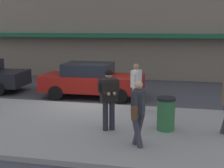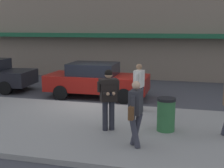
# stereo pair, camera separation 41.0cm
# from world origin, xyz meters

# --- Properties ---
(ground_plane) EXTENTS (80.00, 80.00, 0.00)m
(ground_plane) POSITION_xyz_m (0.00, 0.00, 0.00)
(ground_plane) COLOR #3D3D42
(sidewalk) EXTENTS (32.00, 5.30, 0.14)m
(sidewalk) POSITION_xyz_m (1.00, -2.85, 0.07)
(sidewalk) COLOR gray
(sidewalk) RESTS_ON ground
(curb_paint_line) EXTENTS (28.00, 0.12, 0.01)m
(curb_paint_line) POSITION_xyz_m (1.00, 0.05, 0.00)
(curb_paint_line) COLOR silver
(curb_paint_line) RESTS_ON ground
(parked_sedan_mid) EXTENTS (4.52, 1.98, 1.54)m
(parked_sedan_mid) POSITION_xyz_m (-0.42, 1.37, 0.79)
(parked_sedan_mid) COLOR maroon
(parked_sedan_mid) RESTS_ON ground
(man_texting_on_phone) EXTENTS (0.63, 0.65, 1.81)m
(man_texting_on_phone) POSITION_xyz_m (1.41, -3.21, 1.25)
(man_texting_on_phone) COLOR #23232B
(man_texting_on_phone) RESTS_ON sidewalk
(pedestrian_in_light_coat) EXTENTS (0.38, 0.59, 1.70)m
(pedestrian_in_light_coat) POSITION_xyz_m (1.87, -0.81, 1.11)
(pedestrian_in_light_coat) COLOR #33333D
(pedestrian_in_light_coat) RESTS_ON sidewalk
(pedestrian_with_bag) EXTENTS (0.35, 0.72, 1.70)m
(pedestrian_with_bag) POSITION_xyz_m (2.39, -4.26, 1.11)
(pedestrian_with_bag) COLOR #33333D
(pedestrian_with_bag) RESTS_ON sidewalk
(trash_bin) EXTENTS (0.55, 0.55, 0.98)m
(trash_bin) POSITION_xyz_m (3.03, -2.82, 0.63)
(trash_bin) COLOR #2D6638
(trash_bin) RESTS_ON sidewalk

